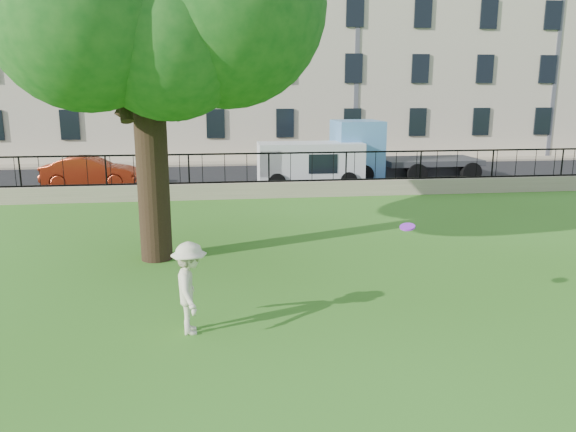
{
  "coord_description": "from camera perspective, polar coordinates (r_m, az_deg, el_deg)",
  "views": [
    {
      "loc": [
        -2.02,
        -9.09,
        4.07
      ],
      "look_at": [
        -0.38,
        3.5,
        1.19
      ],
      "focal_mm": 35.0,
      "sensor_mm": 36.0,
      "label": 1
    }
  ],
  "objects": [
    {
      "name": "ground",
      "position": [
        10.17,
        4.75,
        -10.88
      ],
      "size": [
        120.0,
        120.0,
        0.0
      ],
      "primitive_type": "plane",
      "color": "#326818",
      "rests_on": "ground"
    },
    {
      "name": "retaining_wall",
      "position": [
        21.52,
        -1.94,
        2.68
      ],
      "size": [
        50.0,
        0.4,
        0.6
      ],
      "primitive_type": "cube",
      "color": "gray",
      "rests_on": "ground"
    },
    {
      "name": "iron_railing",
      "position": [
        21.39,
        -1.96,
        4.93
      ],
      "size": [
        50.0,
        0.05,
        1.13
      ],
      "color": "black",
      "rests_on": "retaining_wall"
    },
    {
      "name": "street",
      "position": [
        26.19,
        -2.93,
        3.83
      ],
      "size": [
        60.0,
        9.0,
        0.01
      ],
      "primitive_type": "cube",
      "color": "black",
      "rests_on": "ground"
    },
    {
      "name": "sidewalk",
      "position": [
        31.32,
        -3.7,
        5.39
      ],
      "size": [
        60.0,
        1.4,
        0.12
      ],
      "primitive_type": "cube",
      "color": "gray",
      "rests_on": "ground"
    },
    {
      "name": "building_row",
      "position": [
        36.82,
        -4.47,
        17.18
      ],
      "size": [
        56.4,
        10.4,
        13.8
      ],
      "color": "#BFB198",
      "rests_on": "ground"
    },
    {
      "name": "man",
      "position": [
        9.67,
        -9.91,
        -7.23
      ],
      "size": [
        0.67,
        1.07,
        1.59
      ],
      "primitive_type": "imported",
      "rotation": [
        0.0,
        0.0,
        1.65
      ],
      "color": "beige",
      "rests_on": "ground"
    },
    {
      "name": "frisbee",
      "position": [
        10.07,
        12.04,
        -1.09
      ],
      "size": [
        0.28,
        0.29,
        0.12
      ],
      "primitive_type": "cylinder",
      "rotation": [
        0.21,
        -0.14,
        -0.08
      ],
      "color": "#9B26DC"
    },
    {
      "name": "red_sedan",
      "position": [
        25.29,
        -19.44,
        4.26
      ],
      "size": [
        3.94,
        1.47,
        1.28
      ],
      "primitive_type": "imported",
      "rotation": [
        0.0,
        0.0,
        1.54
      ],
      "color": "#9E2C13",
      "rests_on": "street"
    },
    {
      "name": "white_van",
      "position": [
        24.04,
        2.26,
        5.26
      ],
      "size": [
        4.43,
        1.76,
        1.86
      ],
      "primitive_type": "cube",
      "rotation": [
        0.0,
        0.0,
        -0.01
      ],
      "color": "silver",
      "rests_on": "street"
    },
    {
      "name": "blue_truck",
      "position": [
        26.07,
        11.75,
        6.54
      ],
      "size": [
        6.53,
        2.46,
        2.71
      ],
      "primitive_type": "cube",
      "rotation": [
        0.0,
        0.0,
        0.03
      ],
      "color": "#5791CD",
      "rests_on": "street"
    }
  ]
}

